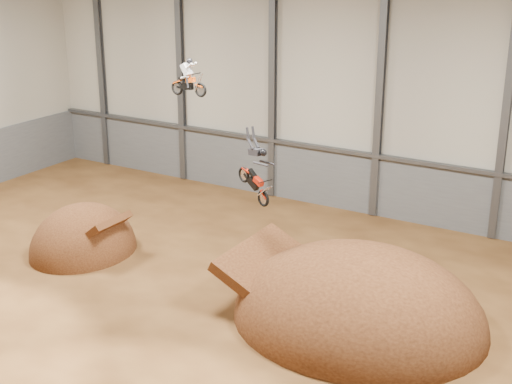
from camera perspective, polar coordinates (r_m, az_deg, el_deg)
floor at (r=30.98m, az=-6.95°, el=-9.12°), size 40.00×40.00×0.00m
back_wall at (r=40.91m, az=5.60°, el=8.30°), size 40.00×0.10×14.00m
lower_band_back at (r=42.11m, az=5.31°, el=1.24°), size 39.80×0.18×3.50m
steel_rail at (r=41.47m, az=5.30°, el=3.55°), size 39.80×0.35×0.20m
steel_column_0 at (r=50.04m, az=-12.28°, el=9.91°), size 0.40×0.36×13.90m
steel_column_1 at (r=45.82m, az=-6.04°, el=9.43°), size 0.40×0.36×13.90m
steel_column_2 at (r=42.24m, az=1.35°, el=8.72°), size 0.40×0.36×13.90m
steel_column_3 at (r=39.46m, az=9.89°, el=7.71°), size 0.40×0.36×13.90m
steel_column_4 at (r=37.67m, az=19.42°, el=6.38°), size 0.40×0.36×13.90m
takeoff_ramp at (r=37.07m, az=-13.59°, el=-4.65°), size 4.94×5.70×4.94m
landing_ramp at (r=30.02m, az=8.12°, el=-10.16°), size 10.54×9.32×6.08m
fmx_rider_a at (r=31.17m, az=-5.42°, el=9.26°), size 2.12×0.95×1.87m
fmx_rider_b at (r=30.40m, az=-0.39°, el=2.25°), size 3.86×2.18×3.64m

